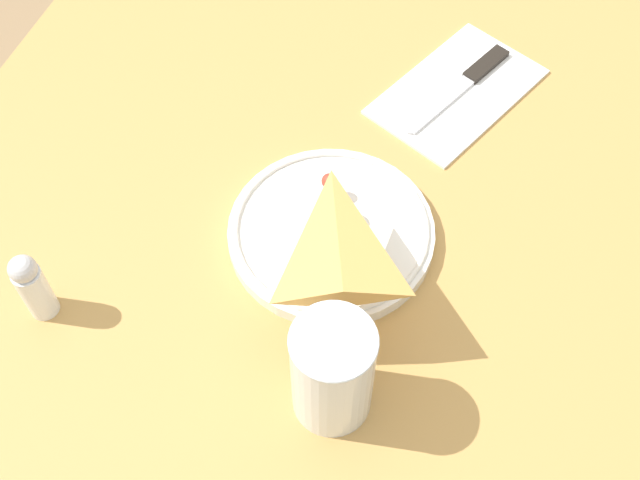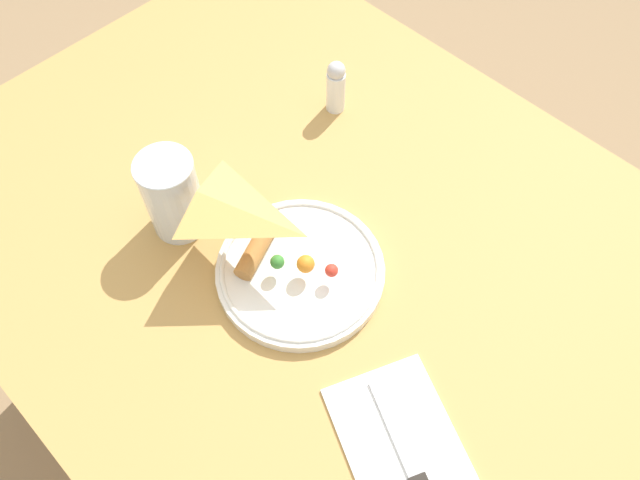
% 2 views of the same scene
% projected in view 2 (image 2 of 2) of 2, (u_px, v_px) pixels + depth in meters
% --- Properties ---
extents(ground_plane, '(6.00, 6.00, 0.00)m').
position_uv_depth(ground_plane, '(334.00, 420.00, 1.43)').
color(ground_plane, '#997A56').
extents(dining_table, '(1.21, 0.81, 0.73)m').
position_uv_depth(dining_table, '(343.00, 295.00, 0.89)').
color(dining_table, tan).
rests_on(dining_table, ground_plane).
extents(plate_pizza, '(0.21, 0.21, 0.05)m').
position_uv_depth(plate_pizza, '(300.00, 269.00, 0.79)').
color(plate_pizza, white).
rests_on(plate_pizza, dining_table).
extents(milk_glass, '(0.07, 0.07, 0.12)m').
position_uv_depth(milk_glass, '(173.00, 197.00, 0.79)').
color(milk_glass, white).
rests_on(milk_glass, dining_table).
extents(napkin_folded, '(0.24, 0.20, 0.00)m').
position_uv_depth(napkin_folded, '(407.00, 457.00, 0.68)').
color(napkin_folded, white).
rests_on(napkin_folded, dining_table).
extents(butter_knife, '(0.17, 0.09, 0.01)m').
position_uv_depth(butter_knife, '(411.00, 464.00, 0.67)').
color(butter_knife, black).
rests_on(butter_knife, napkin_folded).
extents(salt_shaker, '(0.03, 0.03, 0.09)m').
position_uv_depth(salt_shaker, '(336.00, 86.00, 0.92)').
color(salt_shaker, white).
rests_on(salt_shaker, dining_table).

